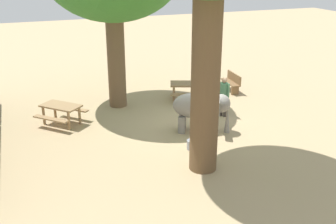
{
  "coord_description": "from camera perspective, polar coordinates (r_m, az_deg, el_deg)",
  "views": [
    {
      "loc": [
        -13.08,
        5.89,
        6.05
      ],
      "look_at": [
        -0.21,
        1.07,
        0.8
      ],
      "focal_mm": 43.62,
      "sensor_mm": 36.0,
      "label": 1
    }
  ],
  "objects": [
    {
      "name": "ground_plane",
      "position": [
        15.57,
        3.4,
        -2.0
      ],
      "size": [
        60.0,
        60.0,
        0.0
      ],
      "primitive_type": "plane",
      "color": "tan"
    },
    {
      "name": "elephant",
      "position": [
        14.81,
        4.52,
        0.65
      ],
      "size": [
        1.75,
        2.08,
        1.47
      ],
      "rotation": [
        0.0,
        0.0,
        4.25
      ],
      "color": "gray",
      "rests_on": "ground_plane"
    },
    {
      "name": "person_handler",
      "position": [
        16.36,
        7.79,
        2.53
      ],
      "size": [
        0.46,
        0.32,
        1.62
      ],
      "rotation": [
        0.0,
        0.0,
        2.09
      ],
      "color": "#3F3833",
      "rests_on": "ground_plane"
    },
    {
      "name": "wooden_bench",
      "position": [
        19.7,
        8.91,
        4.19
      ],
      "size": [
        1.42,
        0.5,
        0.88
      ],
      "rotation": [
        0.0,
        0.0,
        6.21
      ],
      "color": "brown",
      "rests_on": "ground_plane"
    },
    {
      "name": "picnic_table_near",
      "position": [
        16.05,
        -14.71,
        0.29
      ],
      "size": [
        2.11,
        2.11,
        0.78
      ],
      "rotation": [
        0.0,
        0.0,
        3.9
      ],
      "color": "#9E7A51",
      "rests_on": "ground_plane"
    },
    {
      "name": "picnic_table_far",
      "position": [
        18.29,
        2.7,
        3.49
      ],
      "size": [
        1.92,
        1.93,
        0.78
      ],
      "rotation": [
        0.0,
        0.0,
        4.35
      ],
      "color": "#9E7A51",
      "rests_on": "ground_plane"
    },
    {
      "name": "feed_bucket",
      "position": [
        13.72,
        3.39,
        -4.57
      ],
      "size": [
        0.36,
        0.36,
        0.32
      ],
      "primitive_type": "cylinder",
      "color": "gray",
      "rests_on": "ground_plane"
    }
  ]
}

